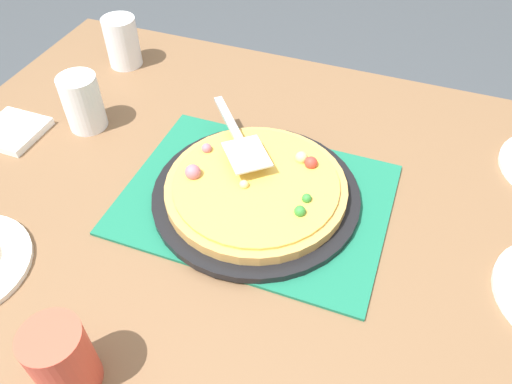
# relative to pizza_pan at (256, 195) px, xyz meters

# --- Properties ---
(ground_plane) EXTENTS (8.00, 8.00, 0.00)m
(ground_plane) POSITION_rel_pizza_pan_xyz_m (0.00, 0.00, -0.76)
(ground_plane) COLOR #3D4247
(dining_table) EXTENTS (1.40, 1.00, 0.75)m
(dining_table) POSITION_rel_pizza_pan_xyz_m (0.00, 0.00, -0.12)
(dining_table) COLOR brown
(dining_table) RESTS_ON ground_plane
(placemat) EXTENTS (0.48, 0.36, 0.01)m
(placemat) POSITION_rel_pizza_pan_xyz_m (0.00, 0.00, -0.01)
(placemat) COLOR #196B4C
(placemat) RESTS_ON dining_table
(pizza_pan) EXTENTS (0.38, 0.38, 0.01)m
(pizza_pan) POSITION_rel_pizza_pan_xyz_m (0.00, 0.00, 0.00)
(pizza_pan) COLOR black
(pizza_pan) RESTS_ON placemat
(pizza) EXTENTS (0.33, 0.33, 0.05)m
(pizza) POSITION_rel_pizza_pan_xyz_m (-0.00, 0.00, 0.02)
(pizza) COLOR tan
(pizza) RESTS_ON pizza_pan
(cup_near) EXTENTS (0.08, 0.08, 0.12)m
(cup_near) POSITION_rel_pizza_pan_xyz_m (-0.47, 0.33, 0.05)
(cup_near) COLOR white
(cup_near) RESTS_ON dining_table
(cup_far) EXTENTS (0.08, 0.08, 0.12)m
(cup_far) POSITION_rel_pizza_pan_xyz_m (-0.12, -0.41, 0.05)
(cup_far) COLOR #E04C38
(cup_far) RESTS_ON dining_table
(cup_corner) EXTENTS (0.08, 0.08, 0.12)m
(cup_corner) POSITION_rel_pizza_pan_xyz_m (-0.42, 0.08, 0.05)
(cup_corner) COLOR white
(cup_corner) RESTS_ON dining_table
(pizza_server) EXTENTS (0.18, 0.20, 0.01)m
(pizza_server) POSITION_rel_pizza_pan_xyz_m (-0.06, 0.07, 0.06)
(pizza_server) COLOR silver
(pizza_server) RESTS_ON pizza
(napkin_stack) EXTENTS (0.12, 0.12, 0.02)m
(napkin_stack) POSITION_rel_pizza_pan_xyz_m (-0.55, -0.00, -0.01)
(napkin_stack) COLOR white
(napkin_stack) RESTS_ON dining_table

